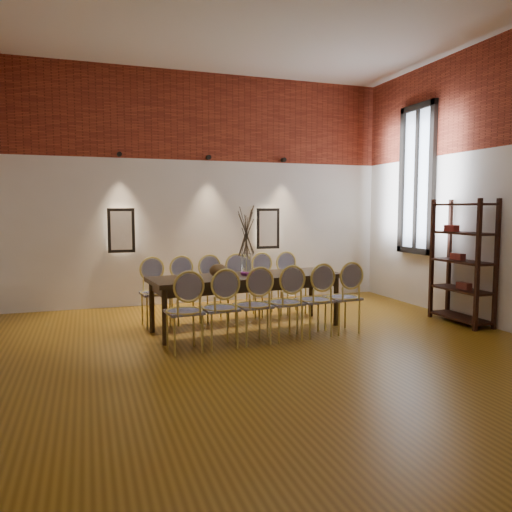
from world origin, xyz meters
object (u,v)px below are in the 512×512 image
object	(u,v)px
vase	(246,264)
shelving_rack	(462,262)
chair_near_e	(314,300)
chair_far_d	(241,287)
bowl	(218,271)
chair_far_b	(186,291)
book	(252,273)
chair_near_f	(342,298)
chair_near_d	(285,303)
chair_near_c	(253,305)
chair_far_a	(156,293)
dining_table	(247,302)
chair_near_a	(184,312)
chair_near_b	(220,308)
chair_far_e	(267,285)
chair_far_f	(292,283)
chair_far_c	(214,289)

from	to	relation	value
vase	shelving_rack	bearing A→B (deg)	-12.08
chair_near_e	chair_far_d	bearing A→B (deg)	107.33
chair_near_e	bowl	bearing A→B (deg)	149.04
chair_far_b	shelving_rack	xyz separation A→B (m)	(3.79, -1.29, 0.43)
bowl	shelving_rack	size ratio (longest dim) A/B	0.13
book	chair_near_f	bearing A→B (deg)	-31.07
chair_near_d	chair_far_b	world-z (taller)	same
chair_near_c	chair_far_a	xyz separation A→B (m)	(-1.02, 1.31, 0.00)
chair_near_c	vase	world-z (taller)	vase
dining_table	chair_near_a	size ratio (longest dim) A/B	2.80
vase	book	world-z (taller)	vase
bowl	chair_near_b	bearing A→B (deg)	-103.43
chair_near_a	chair_far_e	bearing A→B (deg)	38.69
chair_far_a	chair_near_a	bearing A→B (deg)	90.00
chair_near_e	chair_far_f	size ratio (longest dim) A/B	1.00
chair_far_c	chair_far_f	size ratio (longest dim) A/B	1.00
chair_near_f	bowl	world-z (taller)	chair_near_f
dining_table	chair_far_a	distance (m)	1.31
chair_near_e	chair_far_e	size ratio (longest dim) A/B	1.00
chair_near_e	shelving_rack	world-z (taller)	shelving_rack
chair_near_a	bowl	bearing A→B (deg)	44.40
chair_near_f	book	distance (m)	1.28
chair_near_b	chair_far_b	bearing A→B (deg)	90.00
chair_near_d	shelving_rack	distance (m)	2.81
chair_near_b	chair_far_a	xyz separation A→B (m)	(-0.58, 1.36, 0.00)
chair_near_a	chair_far_b	world-z (taller)	same
chair_far_d	shelving_rack	size ratio (longest dim) A/B	0.52
chair_near_e	chair_near_d	bearing A→B (deg)	180.00
chair_far_a	chair_near_d	bearing A→B (deg)	133.12
chair_near_f	dining_table	bearing A→B (deg)	147.35
chair_near_b	bowl	bearing A→B (deg)	70.75
chair_near_a	bowl	world-z (taller)	chair_near_a
chair_far_b	vase	xyz separation A→B (m)	(0.72, -0.63, 0.43)
chair_near_d	chair_far_a	world-z (taller)	same
chair_near_b	chair_far_b	distance (m)	1.41
shelving_rack	chair_far_f	bearing A→B (deg)	144.36
dining_table	chair_near_d	size ratio (longest dim) A/B	2.80
chair_far_d	vase	xyz separation A→B (m)	(-0.15, -0.72, 0.43)
chair_near_f	book	bearing A→B (deg)	143.11
chair_near_f	vase	xyz separation A→B (m)	(-1.17, 0.59, 0.43)
chair_near_f	chair_far_c	size ratio (longest dim) A/B	1.00
chair_near_b	chair_far_e	world-z (taller)	same
chair_near_b	chair_near_f	world-z (taller)	same
dining_table	vase	distance (m)	0.53
chair_near_a	chair_far_f	bearing A→B (deg)	32.65
chair_far_e	chair_far_f	size ratio (longest dim) A/B	1.00
chair_far_e	shelving_rack	world-z (taller)	shelving_rack
chair_near_c	chair_far_c	distance (m)	1.41
chair_far_b	chair_far_d	world-z (taller)	same
dining_table	chair_far_c	bearing A→B (deg)	107.33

